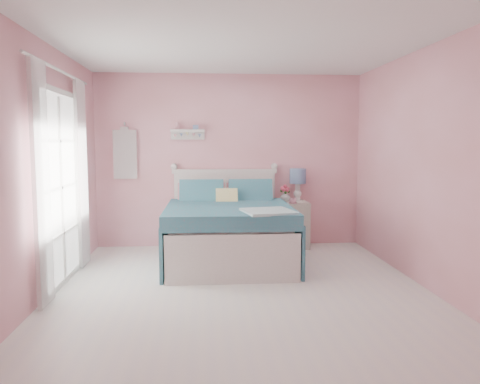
{
  "coord_description": "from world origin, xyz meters",
  "views": [
    {
      "loc": [
        -0.4,
        -4.86,
        1.57
      ],
      "look_at": [
        0.08,
        1.2,
        0.93
      ],
      "focal_mm": 35.0,
      "sensor_mm": 36.0,
      "label": 1
    }
  ],
  "objects": [
    {
      "name": "nightstand",
      "position": [
        0.92,
        1.99,
        0.35
      ],
      "size": [
        0.48,
        0.47,
        0.69
      ],
      "color": "beige",
      "rests_on": "floor"
    },
    {
      "name": "roses",
      "position": [
        0.83,
        2.05,
        0.89
      ],
      "size": [
        0.14,
        0.11,
        0.12
      ],
      "color": "#DF4C69",
      "rests_on": "vase"
    },
    {
      "name": "french_door",
      "position": [
        -1.97,
        0.4,
        1.07
      ],
      "size": [
        0.04,
        1.32,
        2.16
      ],
      "color": "silver",
      "rests_on": "floor"
    },
    {
      "name": "floor",
      "position": [
        0.0,
        0.0,
        0.0
      ],
      "size": [
        4.5,
        4.5,
        0.0
      ],
      "primitive_type": "plane",
      "color": "white",
      "rests_on": "ground"
    },
    {
      "name": "hanging_dress",
      "position": [
        -1.55,
        2.18,
        1.4
      ],
      "size": [
        0.34,
        0.03,
        0.72
      ],
      "primitive_type": "cube",
      "color": "white",
      "rests_on": "room_shell"
    },
    {
      "name": "wall_shelf",
      "position": [
        -0.63,
        2.19,
        1.73
      ],
      "size": [
        0.5,
        0.15,
        0.25
      ],
      "color": "silver",
      "rests_on": "room_shell"
    },
    {
      "name": "bed",
      "position": [
        -0.08,
        1.23,
        0.4
      ],
      "size": [
        1.62,
        2.04,
        1.18
      ],
      "rotation": [
        0.0,
        0.0,
        -0.01
      ],
      "color": "silver",
      "rests_on": "floor"
    },
    {
      "name": "teacup",
      "position": [
        0.9,
        1.82,
        0.73
      ],
      "size": [
        0.13,
        0.13,
        0.08
      ],
      "primitive_type": "imported",
      "rotation": [
        0.0,
        0.0,
        0.28
      ],
      "color": "pink",
      "rests_on": "nightstand"
    },
    {
      "name": "curtain_near",
      "position": [
        -1.92,
        -0.34,
        1.18
      ],
      "size": [
        0.04,
        0.4,
        2.32
      ],
      "primitive_type": "cube",
      "color": "white",
      "rests_on": "floor"
    },
    {
      "name": "curtain_far",
      "position": [
        -1.92,
        1.14,
        1.18
      ],
      "size": [
        0.04,
        0.4,
        2.32
      ],
      "primitive_type": "cube",
      "color": "white",
      "rests_on": "floor"
    },
    {
      "name": "room_shell",
      "position": [
        0.0,
        0.0,
        1.58
      ],
      "size": [
        4.5,
        4.5,
        4.5
      ],
      "color": "#CF8385",
      "rests_on": "floor"
    },
    {
      "name": "table_lamp",
      "position": [
        1.03,
        2.09,
        1.03
      ],
      "size": [
        0.25,
        0.25,
        0.49
      ],
      "color": "white",
      "rests_on": "nightstand"
    },
    {
      "name": "vase",
      "position": [
        0.83,
        2.05,
        0.77
      ],
      "size": [
        0.19,
        0.19,
        0.16
      ],
      "primitive_type": "imported",
      "rotation": [
        0.0,
        0.0,
        -0.39
      ],
      "color": "silver",
      "rests_on": "nightstand"
    }
  ]
}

